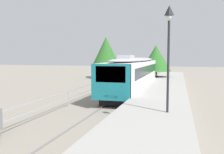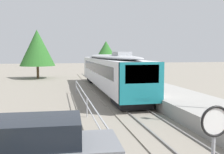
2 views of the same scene
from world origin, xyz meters
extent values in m
plane|color=gray|center=(-3.00, 22.00, 0.00)|extent=(160.00, 160.00, 0.00)
cube|color=gray|center=(0.00, 22.00, 0.03)|extent=(3.20, 60.00, 0.06)
cube|color=slate|center=(-0.72, 22.00, 0.10)|extent=(0.08, 60.00, 0.08)
cube|color=slate|center=(0.72, 22.00, 0.10)|extent=(0.08, 60.00, 0.08)
cube|color=silver|center=(0.00, 30.86, 1.96)|extent=(2.80, 20.26, 2.55)
cube|color=#19757F|center=(0.00, 20.83, 1.96)|extent=(2.80, 0.24, 2.55)
cube|color=black|center=(0.00, 20.75, 2.53)|extent=(2.13, 0.08, 1.12)
cube|color=black|center=(0.00, 30.86, 2.37)|extent=(2.82, 17.02, 0.92)
ellipsoid|color=#A8AAAF|center=(0.00, 30.86, 3.42)|extent=(2.69, 19.45, 0.44)
cube|color=#A8AAAF|center=(0.00, 25.79, 3.70)|extent=(1.10, 2.20, 0.36)
cube|color=#EAE5C6|center=(0.00, 20.76, 0.97)|extent=(1.00, 0.10, 0.20)
cube|color=black|center=(0.00, 23.13, 0.42)|extent=(2.24, 3.20, 0.55)
cube|color=black|center=(0.00, 38.59, 0.42)|extent=(2.24, 3.20, 0.55)
cube|color=#999691|center=(3.25, 22.00, 0.45)|extent=(3.90, 60.00, 0.90)
cylinder|color=#232328|center=(4.00, 17.27, 3.20)|extent=(0.12, 0.12, 4.60)
pyramid|color=#232328|center=(4.00, 17.27, 6.00)|extent=(0.34, 0.34, 0.50)
sphere|color=silver|center=(4.00, 17.27, 5.68)|extent=(0.24, 0.24, 0.24)
cylinder|color=#9EA0A5|center=(-3.30, 21.00, 0.62)|extent=(0.06, 0.06, 1.25)
cylinder|color=#9EA0A5|center=(-3.30, 30.00, 0.62)|extent=(0.06, 0.06, 1.25)
cylinder|color=brown|center=(1.33, 39.48, 0.86)|extent=(0.36, 0.36, 1.72)
cone|color=#286023|center=(1.33, 39.48, 3.54)|extent=(4.27, 4.27, 3.64)
cylinder|color=brown|center=(-7.85, 45.45, 0.95)|extent=(0.36, 0.36, 1.89)
cone|color=#286023|center=(-7.85, 45.45, 4.54)|extent=(5.14, 5.14, 5.31)
camera|label=1|loc=(4.54, 4.79, 3.70)|focal=38.93mm
camera|label=2|loc=(-4.93, 6.22, 3.78)|focal=40.99mm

